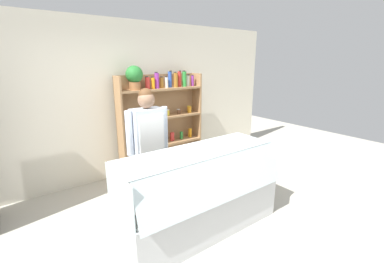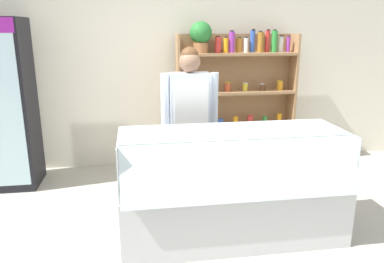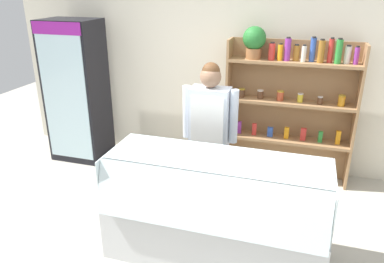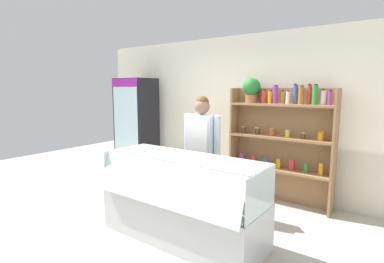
{
  "view_description": "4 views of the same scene",
  "coord_description": "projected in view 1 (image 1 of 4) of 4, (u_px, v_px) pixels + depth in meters",
  "views": [
    {
      "loc": [
        -1.61,
        -2.22,
        2.02
      ],
      "look_at": [
        0.35,
        0.47,
        1.11
      ],
      "focal_mm": 24.0,
      "sensor_mm": 36.0,
      "label": 1
    },
    {
      "loc": [
        -0.71,
        -3.04,
        1.87
      ],
      "look_at": [
        -0.15,
        0.59,
        0.86
      ],
      "focal_mm": 35.0,
      "sensor_mm": 36.0,
      "label": 2
    },
    {
      "loc": [
        0.79,
        -2.87,
        2.45
      ],
      "look_at": [
        -0.22,
        0.39,
        1.08
      ],
      "focal_mm": 35.0,
      "sensor_mm": 36.0,
      "label": 3
    },
    {
      "loc": [
        2.23,
        -2.68,
        1.8
      ],
      "look_at": [
        -0.18,
        0.61,
        1.21
      ],
      "focal_mm": 28.0,
      "sensor_mm": 36.0,
      "label": 4
    }
  ],
  "objects": [
    {
      "name": "deli_display_case",
      "position": [
        199.0,
        205.0,
        3.16
      ],
      "size": [
        2.0,
        0.8,
        1.01
      ],
      "color": "silver",
      "rests_on": "ground"
    },
    {
      "name": "ground_plane",
      "position": [
        191.0,
        230.0,
        3.18
      ],
      "size": [
        12.0,
        12.0,
        0.0
      ],
      "primitive_type": "plane",
      "color": "#B7B2A3"
    },
    {
      "name": "shelving_unit",
      "position": [
        158.0,
        113.0,
        4.62
      ],
      "size": [
        1.6,
        0.29,
        1.96
      ],
      "color": "#9E754C",
      "rests_on": "ground"
    },
    {
      "name": "shop_clerk",
      "position": [
        148.0,
        140.0,
        3.45
      ],
      "size": [
        0.61,
        0.25,
        1.69
      ],
      "color": "#383D51",
      "rests_on": "ground"
    },
    {
      "name": "back_wall",
      "position": [
        120.0,
        101.0,
        4.46
      ],
      "size": [
        6.8,
        0.1,
        2.7
      ],
      "primitive_type": "cube",
      "color": "silver",
      "rests_on": "ground"
    }
  ]
}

